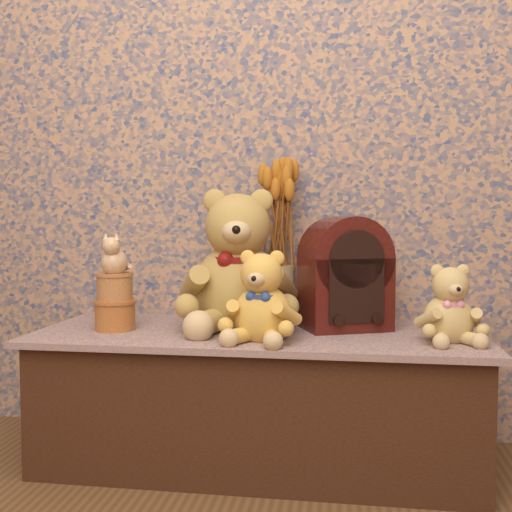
% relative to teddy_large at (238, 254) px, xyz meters
% --- Properties ---
extents(display_shelf, '(1.39, 0.58, 0.42)m').
position_rel_teddy_large_xyz_m(display_shelf, '(0.07, -0.05, -0.45)').
color(display_shelf, '#383F74').
rests_on(display_shelf, ground).
extents(teddy_large, '(0.44, 0.50, 0.48)m').
position_rel_teddy_large_xyz_m(teddy_large, '(0.00, 0.00, 0.00)').
color(teddy_large, '#AE8543').
rests_on(teddy_large, display_shelf).
extents(teddy_medium, '(0.26, 0.30, 0.28)m').
position_rel_teddy_large_xyz_m(teddy_medium, '(0.11, -0.19, -0.10)').
color(teddy_medium, gold).
rests_on(teddy_medium, display_shelf).
extents(teddy_small, '(0.23, 0.26, 0.24)m').
position_rel_teddy_large_xyz_m(teddy_small, '(0.64, -0.13, -0.12)').
color(teddy_small, tan).
rests_on(teddy_small, display_shelf).
extents(cathedral_radio, '(0.31, 0.28, 0.36)m').
position_rel_teddy_large_xyz_m(cathedral_radio, '(0.34, 0.03, -0.06)').
color(cathedral_radio, '#370E0A').
rests_on(cathedral_radio, display_shelf).
extents(ceramic_vase, '(0.13, 0.13, 0.19)m').
position_rel_teddy_large_xyz_m(ceramic_vase, '(0.12, 0.13, -0.14)').
color(ceramic_vase, tan).
rests_on(ceramic_vase, display_shelf).
extents(dried_stalks, '(0.25, 0.25, 0.37)m').
position_rel_teddy_large_xyz_m(dried_stalks, '(0.12, 0.13, 0.14)').
color(dried_stalks, '#B3671C').
rests_on(dried_stalks, ceramic_vase).
extents(biscuit_tin_lower, '(0.15, 0.15, 0.09)m').
position_rel_teddy_large_xyz_m(biscuit_tin_lower, '(-0.38, -0.10, -0.20)').
color(biscuit_tin_lower, '#BC9137').
rests_on(biscuit_tin_lower, display_shelf).
extents(biscuit_tin_upper, '(0.13, 0.13, 0.09)m').
position_rel_teddy_large_xyz_m(biscuit_tin_upper, '(-0.38, -0.10, -0.11)').
color(biscuit_tin_upper, '#DFAC61').
rests_on(biscuit_tin_upper, biscuit_tin_lower).
extents(cat_figurine, '(0.11, 0.12, 0.13)m').
position_rel_teddy_large_xyz_m(cat_figurine, '(-0.38, -0.10, 0.00)').
color(cat_figurine, silver).
rests_on(cat_figurine, biscuit_tin_upper).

